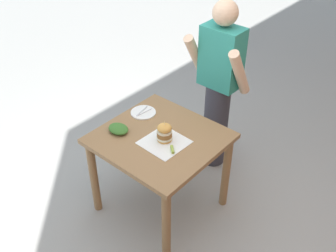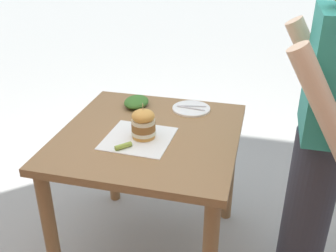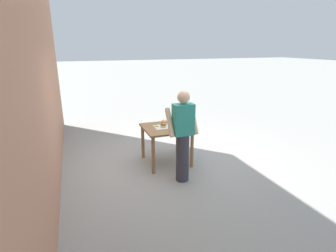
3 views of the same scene
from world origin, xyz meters
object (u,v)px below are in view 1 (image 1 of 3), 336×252
patio_table (160,150)px  sandwich (164,132)px  pickle_spear (172,149)px  side_salad (118,129)px  diner_across_table (219,86)px  side_plate_with_forks (143,112)px

patio_table → sandwich: 0.23m
pickle_spear → side_salad: side_salad is taller
patio_table → pickle_spear: size_ratio=11.17×
side_salad → diner_across_table: bearing=74.2°
side_plate_with_forks → side_salad: side_salad is taller
sandwich → side_plate_with_forks: (-0.39, 0.17, -0.07)m
patio_table → diner_across_table: size_ratio=0.56×
patio_table → diner_across_table: bearing=91.1°
sandwich → side_plate_with_forks: size_ratio=0.84×
side_salad → side_plate_with_forks: bearing=95.5°
pickle_spear → diner_across_table: (-0.21, 0.91, 0.07)m
sandwich → pickle_spear: 0.16m
sandwich → pickle_spear: sandwich is taller
side_plate_with_forks → side_salad: bearing=-84.5°
sandwich → side_plate_with_forks: sandwich is taller
sandwich → diner_across_table: diner_across_table is taller
sandwich → side_salad: size_ratio=1.03×
sandwich → side_plate_with_forks: 0.43m
sandwich → side_salad: sandwich is taller
side_plate_with_forks → diner_across_table: 0.75m
side_salad → diner_across_table: size_ratio=0.11×
sandwich → pickle_spear: size_ratio=2.20×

